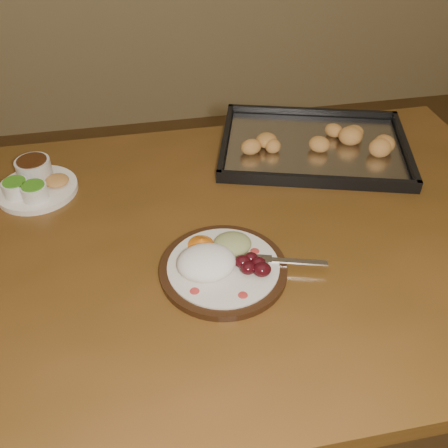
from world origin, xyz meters
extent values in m
cube|color=brown|center=(-0.03, 0.10, 0.73)|extent=(1.50, 0.90, 0.04)
cylinder|color=#503418|center=(0.65, 0.48, 0.35)|extent=(0.07, 0.07, 0.71)
cylinder|color=black|center=(0.01, 0.00, 0.76)|extent=(0.24, 0.24, 0.01)
cylinder|color=silver|center=(0.01, 0.00, 0.77)|extent=(0.21, 0.21, 0.01)
ellipsoid|color=#B52C2B|center=(-0.05, -0.06, 0.77)|extent=(0.02, 0.02, 0.00)
ellipsoid|color=#B52C2B|center=(0.03, -0.08, 0.77)|extent=(0.02, 0.02, 0.00)
ellipsoid|color=#B52C2B|center=(0.07, 0.02, 0.77)|extent=(0.02, 0.02, 0.00)
ellipsoid|color=#B52C2B|center=(-0.06, 0.03, 0.77)|extent=(0.02, 0.02, 0.00)
ellipsoid|color=white|center=(-0.02, 0.00, 0.78)|extent=(0.12, 0.11, 0.05)
ellipsoid|color=#4B0A14|center=(0.05, -0.03, 0.78)|extent=(0.03, 0.03, 0.02)
ellipsoid|color=#4B0A14|center=(0.07, -0.02, 0.78)|extent=(0.03, 0.03, 0.02)
ellipsoid|color=#4B0A14|center=(0.06, -0.01, 0.78)|extent=(0.03, 0.03, 0.02)
ellipsoid|color=#4B0A14|center=(0.07, -0.04, 0.78)|extent=(0.03, 0.03, 0.02)
ellipsoid|color=#4B0A14|center=(0.04, -0.01, 0.78)|extent=(0.03, 0.03, 0.02)
ellipsoid|color=tan|center=(0.03, 0.04, 0.78)|extent=(0.08, 0.08, 0.03)
cone|color=orange|center=(-0.02, 0.06, 0.78)|extent=(0.07, 0.07, 0.02)
cube|color=white|center=(0.14, -0.02, 0.77)|extent=(0.11, 0.04, 0.00)
cube|color=white|center=(0.08, 0.00, 0.77)|extent=(0.04, 0.03, 0.00)
cylinder|color=white|center=(0.06, -0.01, 0.77)|extent=(0.03, 0.01, 0.00)
cylinder|color=white|center=(0.06, 0.00, 0.77)|extent=(0.03, 0.01, 0.00)
cylinder|color=white|center=(0.07, 0.00, 0.77)|extent=(0.03, 0.01, 0.00)
cylinder|color=white|center=(0.07, 0.01, 0.77)|extent=(0.03, 0.01, 0.00)
cylinder|color=white|center=(-0.36, 0.33, 0.76)|extent=(0.18, 0.18, 0.01)
cylinder|color=white|center=(-0.39, 0.31, 0.78)|extent=(0.06, 0.06, 0.03)
cylinder|color=#3D8B1B|center=(-0.39, 0.31, 0.80)|extent=(0.05, 0.05, 0.00)
cylinder|color=white|center=(-0.35, 0.28, 0.78)|extent=(0.06, 0.06, 0.03)
cylinder|color=#3D8B1B|center=(-0.35, 0.28, 0.80)|extent=(0.05, 0.05, 0.00)
cylinder|color=silver|center=(-0.36, 0.37, 0.79)|extent=(0.08, 0.08, 0.04)
cylinder|color=#341A09|center=(-0.36, 0.37, 0.81)|extent=(0.07, 0.07, 0.00)
ellipsoid|color=#D18E49|center=(-0.31, 0.33, 0.77)|extent=(0.05, 0.05, 0.02)
cube|color=black|center=(0.31, 0.38, 0.75)|extent=(0.54, 0.45, 0.01)
cube|color=black|center=(0.36, 0.54, 0.77)|extent=(0.45, 0.14, 0.02)
cube|color=black|center=(0.27, 0.22, 0.77)|extent=(0.45, 0.14, 0.02)
cube|color=black|center=(0.53, 0.32, 0.77)|extent=(0.11, 0.33, 0.02)
cube|color=black|center=(0.10, 0.44, 0.77)|extent=(0.11, 0.33, 0.02)
cube|color=silver|center=(0.31, 0.38, 0.76)|extent=(0.50, 0.42, 0.00)
ellipsoid|color=#CC8547|center=(0.37, 0.36, 0.78)|extent=(0.05, 0.05, 0.04)
ellipsoid|color=#CC8547|center=(0.42, 0.39, 0.78)|extent=(0.07, 0.07, 0.04)
ellipsoid|color=#CC8547|center=(0.37, 0.47, 0.78)|extent=(0.06, 0.06, 0.04)
ellipsoid|color=#CC8547|center=(0.29, 0.44, 0.78)|extent=(0.06, 0.06, 0.04)
ellipsoid|color=#CC8547|center=(0.25, 0.45, 0.78)|extent=(0.07, 0.07, 0.04)
ellipsoid|color=#CC8547|center=(0.26, 0.40, 0.78)|extent=(0.05, 0.05, 0.04)
ellipsoid|color=#CC8547|center=(0.21, 0.37, 0.78)|extent=(0.07, 0.07, 0.04)
ellipsoid|color=#CC8547|center=(0.26, 0.29, 0.78)|extent=(0.06, 0.06, 0.04)
ellipsoid|color=#CC8547|center=(0.34, 0.32, 0.78)|extent=(0.06, 0.06, 0.04)
ellipsoid|color=#CC8547|center=(0.38, 0.31, 0.78)|extent=(0.07, 0.07, 0.04)
camera|label=1|loc=(-0.12, -0.65, 1.42)|focal=40.00mm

